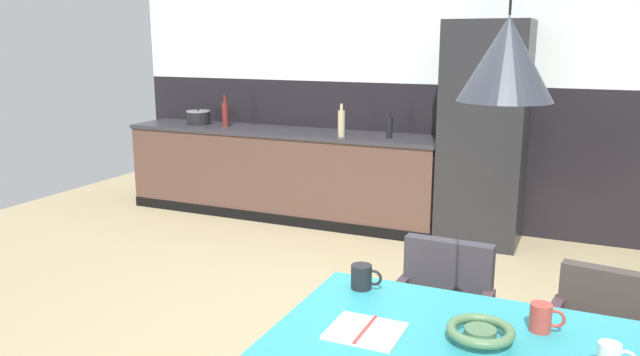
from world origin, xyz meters
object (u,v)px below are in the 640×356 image
(cooking_pot, at_px, (198,117))
(open_book, at_px, (365,331))
(mug_tall_blue, at_px, (542,318))
(refrigerator_column, at_px, (484,134))
(bottle_spice_small, at_px, (225,114))
(pendant_lamp_over_table_near, at_px, (507,59))
(bottle_wine_green, at_px, (341,123))
(armchair_by_stool, at_px, (441,303))
(bottle_oil_tall, at_px, (389,127))
(mug_wide_latte, at_px, (362,277))
(armchair_near_window, at_px, (605,334))
(fruit_bowl, at_px, (480,332))

(cooking_pot, bearing_deg, open_book, -48.12)
(mug_tall_blue, bearing_deg, refrigerator_column, 103.11)
(bottle_spice_small, relative_size, pendant_lamp_over_table_near, 0.30)
(bottle_wine_green, xyz_separation_m, bottle_spice_small, (-1.39, 0.18, 0.00))
(pendant_lamp_over_table_near, bearing_deg, mug_tall_blue, 57.88)
(armchair_by_stool, xyz_separation_m, cooking_pot, (-3.26, 2.61, 0.48))
(bottle_wine_green, xyz_separation_m, pendant_lamp_over_table_near, (1.90, -3.35, 0.71))
(bottle_oil_tall, bearing_deg, cooking_pot, 178.08)
(open_book, height_order, cooking_pot, cooking_pot)
(bottle_oil_tall, xyz_separation_m, pendant_lamp_over_table_near, (1.46, -3.46, 0.73))
(armchair_by_stool, xyz_separation_m, pendant_lamp_over_table_near, (0.37, -0.92, 1.24))
(refrigerator_column, xyz_separation_m, mug_wide_latte, (0.04, -3.18, -0.17))
(bottle_oil_tall, bearing_deg, bottle_wine_green, -164.89)
(bottle_wine_green, bearing_deg, armchair_near_window, -47.53)
(mug_wide_latte, bearing_deg, mug_tall_blue, -8.17)
(armchair_by_stool, bearing_deg, open_book, 88.18)
(open_book, bearing_deg, refrigerator_column, 93.02)
(refrigerator_column, distance_m, cooking_pot, 3.01)
(cooking_pot, relative_size, bottle_spice_small, 0.79)
(open_book, xyz_separation_m, bottle_oil_tall, (-1.03, 3.50, 0.24))
(cooking_pot, bearing_deg, refrigerator_column, -0.29)
(armchair_near_window, xyz_separation_m, open_book, (-0.82, -0.89, 0.26))
(bottle_spice_small, bearing_deg, refrigerator_column, -0.02)
(refrigerator_column, distance_m, bottle_wine_green, 1.29)
(refrigerator_column, height_order, armchair_by_stool, refrigerator_column)
(fruit_bowl, relative_size, mug_tall_blue, 1.89)
(bottle_wine_green, bearing_deg, pendant_lamp_over_table_near, -60.49)
(armchair_by_stool, distance_m, mug_tall_blue, 0.91)
(mug_tall_blue, height_order, bottle_oil_tall, bottle_oil_tall)
(armchair_near_window, bearing_deg, cooking_pot, -25.17)
(refrigerator_column, xyz_separation_m, armchair_near_window, (1.00, -2.67, -0.47))
(mug_tall_blue, bearing_deg, armchair_near_window, 68.72)
(cooking_pot, bearing_deg, mug_wide_latte, -46.32)
(armchair_by_stool, distance_m, open_book, 1.00)
(refrigerator_column, distance_m, fruit_bowl, 3.51)
(mug_tall_blue, distance_m, mug_wide_latte, 0.74)
(refrigerator_column, height_order, open_book, refrigerator_column)
(mug_wide_latte, distance_m, pendant_lamp_over_table_near, 1.14)
(armchair_near_window, bearing_deg, armchair_by_stool, 3.28)
(mug_wide_latte, height_order, pendant_lamp_over_table_near, pendant_lamp_over_table_near)
(refrigerator_column, xyz_separation_m, fruit_bowl, (0.58, -3.46, -0.18))
(armchair_by_stool, xyz_separation_m, bottle_spice_small, (-2.92, 2.60, 0.54))
(cooking_pot, relative_size, bottle_oil_tall, 1.04)
(refrigerator_column, relative_size, bottle_spice_small, 6.03)
(armchair_by_stool, distance_m, fruit_bowl, 0.97)
(fruit_bowl, bearing_deg, mug_tall_blue, 42.93)
(mug_tall_blue, bearing_deg, bottle_spice_small, 136.24)
(armchair_near_window, bearing_deg, mug_tall_blue, 77.30)
(mug_tall_blue, relative_size, pendant_lamp_over_table_near, 0.11)
(fruit_bowl, relative_size, open_book, 0.91)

